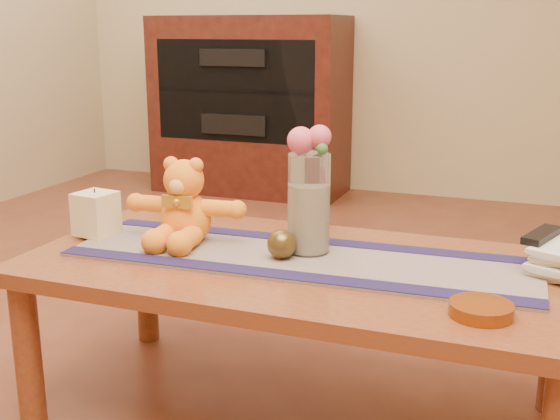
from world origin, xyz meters
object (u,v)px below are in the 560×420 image
at_px(teddy_bear, 185,201).
at_px(pillar_candle, 96,213).
at_px(bronze_ball, 282,244).
at_px(tv_remote, 542,235).
at_px(amber_dish, 481,310).
at_px(glass_vase, 309,204).
at_px(book_bottom, 540,263).

relative_size(teddy_bear, pillar_candle, 2.68).
relative_size(pillar_candle, bronze_ball, 1.62).
xyz_separation_m(bronze_ball, tv_remote, (0.62, 0.18, 0.04)).
relative_size(pillar_candle, amber_dish, 0.91).
relative_size(glass_vase, bronze_ball, 3.46).
xyz_separation_m(glass_vase, bronze_ball, (-0.05, -0.08, -0.09)).
distance_m(teddy_bear, pillar_candle, 0.27).
distance_m(pillar_candle, amber_dish, 1.10).
bearing_deg(amber_dish, teddy_bear, 163.81).
xyz_separation_m(glass_vase, tv_remote, (0.57, 0.10, -0.05)).
bearing_deg(pillar_candle, teddy_bear, 8.54).
relative_size(tv_remote, amber_dish, 1.21).
xyz_separation_m(glass_vase, amber_dish, (0.46, -0.26, -0.12)).
relative_size(bronze_ball, amber_dish, 0.57).
bearing_deg(book_bottom, glass_vase, -152.79).
height_order(glass_vase, tv_remote, glass_vase).
bearing_deg(teddy_bear, glass_vase, -1.29).
relative_size(teddy_bear, amber_dish, 2.45).
bearing_deg(book_bottom, amber_dish, -90.26).
bearing_deg(teddy_bear, amber_dish, -21.09).
xyz_separation_m(bronze_ball, amber_dish, (0.51, -0.18, -0.03)).
relative_size(teddy_bear, bronze_ball, 4.32).
height_order(teddy_bear, tv_remote, teddy_bear).
xyz_separation_m(bronze_ball, book_bottom, (0.62, 0.19, -0.04)).
distance_m(teddy_bear, tv_remote, 0.93).
height_order(book_bottom, amber_dish, amber_dish).
distance_m(book_bottom, amber_dish, 0.39).
relative_size(bronze_ball, tv_remote, 0.47).
bearing_deg(amber_dish, book_bottom, 73.63).
distance_m(bronze_ball, tv_remote, 0.64).
distance_m(glass_vase, bronze_ball, 0.13).
distance_m(book_bottom, tv_remote, 0.08).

